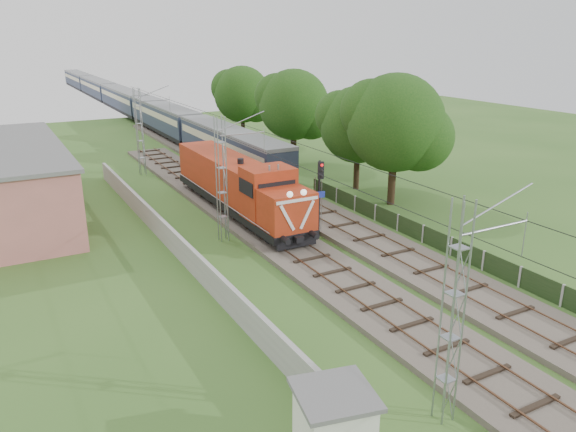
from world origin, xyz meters
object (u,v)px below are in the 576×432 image
coach_rake (124,99)px  relay_hut (334,425)px  signal_post (320,185)px  locomotive (238,185)px

coach_rake → relay_hut: (-12.40, -81.53, -1.22)m
coach_rake → signal_post: (-2.15, -63.98, 1.03)m
coach_rake → relay_hut: size_ratio=39.10×
locomotive → relay_hut: (-7.40, -24.14, -1.07)m
coach_rake → relay_hut: bearing=-98.6°
locomotive → signal_post: 7.28m
signal_post → coach_rake: bearing=88.1°
relay_hut → coach_rake: bearing=81.4°
locomotive → coach_rake: bearing=85.0°
coach_rake → relay_hut: 82.48m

